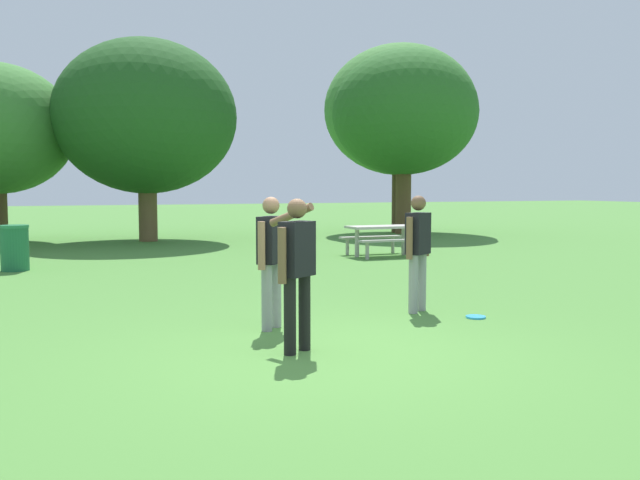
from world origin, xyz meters
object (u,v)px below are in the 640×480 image
tree_back_left (404,113)px  tree_back_right (400,111)px  person_thrower (418,245)px  trash_can_beside_table (15,248)px  person_catcher (296,263)px  tree_slender_mid (146,117)px  person_bystander (271,254)px  frisbee (476,317)px  picnic_table_near (381,234)px

tree_back_left → tree_back_right: size_ratio=0.96×
person_thrower → tree_back_left: tree_back_left is taller
trash_can_beside_table → person_catcher: bearing=-70.8°
tree_slender_mid → person_thrower: bearing=-82.9°
tree_back_left → tree_back_right: 0.75m
person_thrower → tree_back_right: size_ratio=0.23×
person_catcher → trash_can_beside_table: person_catcher is taller
person_bystander → tree_back_right: bearing=56.2°
person_bystander → tree_back_left: size_ratio=0.24×
person_bystander → tree_back_left: tree_back_left is taller
person_bystander → frisbee: size_ratio=6.19×
person_bystander → tree_slender_mid: (0.51, 14.37, 3.03)m
frisbee → tree_slender_mid: 15.42m
person_bystander → picnic_table_near: 9.08m
tree_slender_mid → trash_can_beside_table: bearing=-118.5°
tree_back_left → person_bystander: bearing=-124.5°
person_catcher → trash_can_beside_table: bearing=109.2°
person_thrower → person_catcher: 2.84m
frisbee → tree_back_right: tree_back_right is taller
frisbee → picnic_table_near: (2.55, 7.72, 0.55)m
tree_slender_mid → tree_back_right: bearing=3.5°
person_bystander → person_catcher: bearing=-95.7°
frisbee → tree_slender_mid: (-2.26, 14.74, 3.96)m
tree_back_left → tree_back_right: (0.23, 0.70, 0.15)m
person_bystander → picnic_table_near: (5.31, 7.36, -0.38)m
person_catcher → picnic_table_near: bearing=57.7°
trash_can_beside_table → tree_slender_mid: bearing=61.5°
person_bystander → person_thrower: bearing=8.0°
person_bystander → tree_back_left: 17.66m
person_thrower → trash_can_beside_table: (-5.44, 7.25, -0.46)m
person_thrower → person_bystander: size_ratio=1.00×
tree_back_left → person_catcher: bearing=-122.7°
person_thrower → person_bystander: (-2.26, -0.32, 0.00)m
tree_back_right → person_catcher: bearing=-122.1°
picnic_table_near → tree_back_right: tree_back_right is taller
person_catcher → trash_can_beside_table: 9.32m
picnic_table_near → tree_slender_mid: tree_slender_mid is taller
frisbee → person_catcher: bearing=-163.5°
picnic_table_near → person_bystander: bearing=-125.8°
trash_can_beside_table → tree_slender_mid: size_ratio=0.15×
trash_can_beside_table → tree_back_right: bearing=29.2°
person_thrower → tree_slender_mid: (-1.76, 14.05, 3.03)m
person_thrower → picnic_table_near: size_ratio=0.96×
picnic_table_near → tree_back_left: 9.11m
tree_back_right → person_thrower: bearing=-118.0°
person_catcher → frisbee: person_catcher is taller
person_catcher → tree_back_right: bearing=57.9°
picnic_table_near → tree_slender_mid: size_ratio=0.26×
tree_slender_mid → tree_back_right: (9.53, 0.59, 0.66)m
tree_slender_mid → tree_back_left: tree_back_left is taller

